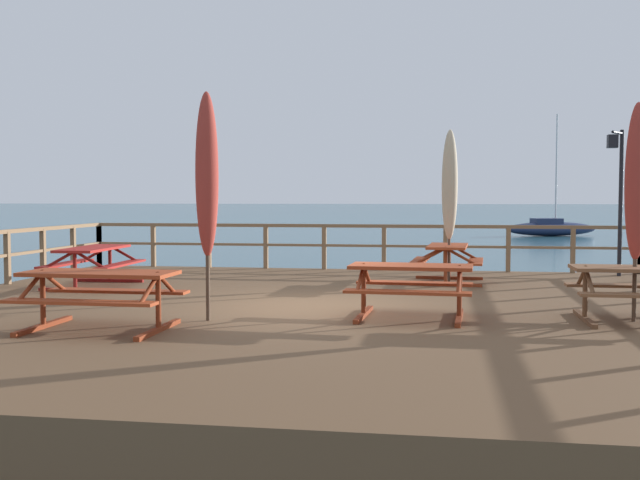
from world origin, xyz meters
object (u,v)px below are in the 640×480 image
object	(u,v)px
picnic_table_mid_left	(93,258)
picnic_table_front_right	(636,282)
picnic_table_front_left	(448,256)
picnic_table_back_left	(411,280)
sailboat_distant	(551,228)
picnic_table_back_right	(100,287)
patio_umbrella_tall_mid_right	(637,183)
lamp_post_hooked	(618,180)
patio_umbrella_short_back	(450,185)
patio_umbrella_tall_mid_left	(207,176)

from	to	relation	value
picnic_table_mid_left	picnic_table_front_right	bearing A→B (deg)	-16.37
picnic_table_front_left	picnic_table_back_left	size ratio (longest dim) A/B	0.95
picnic_table_front_right	sailboat_distant	size ratio (longest dim) A/B	0.22
picnic_table_back_left	picnic_table_back_right	bearing A→B (deg)	-158.06
patio_umbrella_tall_mid_right	sailboat_distant	world-z (taller)	sailboat_distant
picnic_table_front_left	sailboat_distant	xyz separation A→B (m)	(6.88, 33.92, -0.73)
picnic_table_back_left	lamp_post_hooked	distance (m)	7.79
picnic_table_mid_left	sailboat_distant	distance (m)	38.22
patio_umbrella_short_back	lamp_post_hooked	xyz separation A→B (m)	(3.61, 1.68, 0.14)
picnic_table_mid_left	sailboat_distant	bearing A→B (deg)	69.03
picnic_table_back_right	patio_umbrella_short_back	bearing A→B (deg)	54.01
picnic_table_front_left	picnic_table_back_right	distance (m)	7.72
picnic_table_back_right	sailboat_distant	size ratio (longest dim) A/B	0.26
picnic_table_front_right	patio_umbrella_tall_mid_left	world-z (taller)	patio_umbrella_tall_mid_left
patio_umbrella_short_back	lamp_post_hooked	world-z (taller)	lamp_post_hooked
picnic_table_back_right	sailboat_distant	distance (m)	41.77
picnic_table_mid_left	picnic_table_back_left	bearing A→B (deg)	-24.95
picnic_table_back_left	patio_umbrella_short_back	xyz separation A→B (m)	(0.60, 4.68, 1.42)
lamp_post_hooked	patio_umbrella_tall_mid_right	bearing A→B (deg)	-100.46
patio_umbrella_tall_mid_left	lamp_post_hooked	size ratio (longest dim) A/B	1.00
picnic_table_mid_left	lamp_post_hooked	size ratio (longest dim) A/B	0.62
picnic_table_front_left	patio_umbrella_tall_mid_left	bearing A→B (deg)	-122.41
picnic_table_front_right	patio_umbrella_tall_mid_right	bearing A→B (deg)	107.54
patio_umbrella_tall_mid_right	lamp_post_hooked	size ratio (longest dim) A/B	0.95
picnic_table_front_right	lamp_post_hooked	world-z (taller)	lamp_post_hooked
picnic_table_front_left	patio_umbrella_tall_mid_right	bearing A→B (deg)	-60.63
picnic_table_front_left	picnic_table_back_left	world-z (taller)	same
picnic_table_front_left	picnic_table_mid_left	size ratio (longest dim) A/B	0.86
picnic_table_mid_left	picnic_table_back_right	bearing A→B (deg)	-63.22
picnic_table_back_left	patio_umbrella_tall_mid_left	world-z (taller)	patio_umbrella_tall_mid_left
picnic_table_front_left	picnic_table_front_right	size ratio (longest dim) A/B	1.00
picnic_table_back_left	sailboat_distant	world-z (taller)	sailboat_distant
picnic_table_front_right	picnic_table_back_right	xyz separation A→B (m)	(-7.05, -1.75, 0.01)
patio_umbrella_tall_mid_right	picnic_table_back_left	bearing A→B (deg)	-176.26
picnic_table_front_left	lamp_post_hooked	world-z (taller)	lamp_post_hooked
patio_umbrella_short_back	picnic_table_back_left	bearing A→B (deg)	-97.29
picnic_table_mid_left	picnic_table_back_right	size ratio (longest dim) A/B	1.01
picnic_table_back_left	picnic_table_back_right	distance (m)	4.27
picnic_table_front_right	picnic_table_mid_left	size ratio (longest dim) A/B	0.86
patio_umbrella_tall_mid_right	picnic_table_back_right	bearing A→B (deg)	-165.68
sailboat_distant	picnic_table_front_right	bearing A→B (deg)	-96.48
picnic_table_mid_left	lamp_post_hooked	world-z (taller)	lamp_post_hooked
picnic_table_front_left	lamp_post_hooked	xyz separation A→B (m)	(3.64, 1.71, 1.56)
picnic_table_front_right	patio_umbrella_short_back	xyz separation A→B (m)	(-2.49, 4.52, 1.42)
lamp_post_hooked	sailboat_distant	size ratio (longest dim) A/B	0.41
picnic_table_front_right	sailboat_distant	world-z (taller)	sailboat_distant
lamp_post_hooked	picnic_table_back_left	bearing A→B (deg)	-123.51
sailboat_distant	patio_umbrella_tall_mid_left	bearing A→B (deg)	-104.64
picnic_table_back_right	lamp_post_hooked	distance (m)	11.51
patio_umbrella_tall_mid_left	picnic_table_front_right	bearing A→B (deg)	7.85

